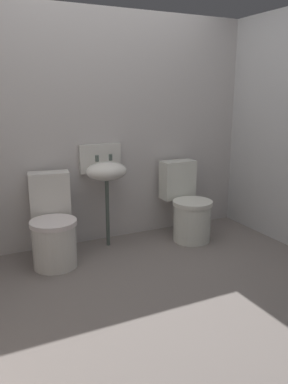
% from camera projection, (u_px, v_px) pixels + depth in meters
% --- Properties ---
extents(ground_plane, '(3.48, 2.73, 0.08)m').
position_uv_depth(ground_plane, '(160.00, 291.00, 3.01)').
color(ground_plane, slate).
extents(wall_back, '(3.48, 0.10, 2.24)m').
position_uv_depth(wall_back, '(103.00, 130.00, 3.77)').
color(wall_back, '#BDB7B5').
rests_on(wall_back, ground).
extents(toilet_left, '(0.46, 0.64, 0.78)m').
position_uv_depth(toilet_left, '(53.00, 228.00, 3.36)').
color(toilet_left, silver).
rests_on(toilet_left, ground).
extents(toilet_right, '(0.40, 0.59, 0.78)m').
position_uv_depth(toilet_right, '(188.00, 208.00, 3.94)').
color(toilet_right, silver).
rests_on(toilet_right, ground).
extents(sink, '(0.42, 0.35, 0.99)m').
position_uv_depth(sink, '(105.00, 170.00, 3.65)').
color(sink, '#46524B').
rests_on(sink, ground).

